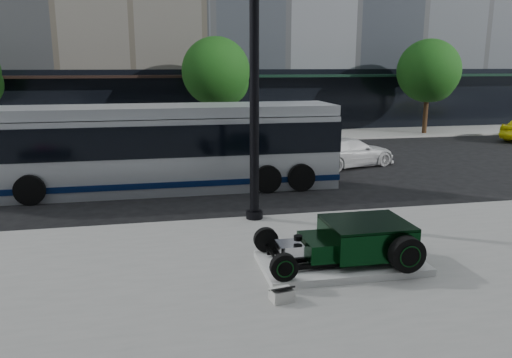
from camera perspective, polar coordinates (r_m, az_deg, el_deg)
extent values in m
plane|color=black|center=(16.02, -2.13, -2.61)|extent=(120.00, 120.00, 0.00)
cube|color=gray|center=(29.64, -6.64, 4.66)|extent=(70.00, 4.00, 0.12)
cube|color=black|center=(32.38, -25.18, 7.68)|extent=(22.00, 0.50, 4.00)
cube|color=black|center=(35.12, 14.82, 8.79)|extent=(24.00, 0.50, 4.00)
cube|color=black|center=(31.72, -25.70, 10.46)|extent=(22.00, 1.60, 0.15)
cube|color=black|center=(34.52, 15.42, 11.36)|extent=(24.00, 1.60, 0.15)
cylinder|color=black|center=(28.59, -4.51, 7.15)|extent=(0.28, 0.28, 2.60)
sphere|color=black|center=(28.44, -4.61, 12.17)|extent=(3.80, 3.80, 3.80)
sphere|color=black|center=(28.84, -3.45, 11.00)|extent=(2.60, 2.60, 2.60)
cylinder|color=black|center=(32.83, 18.81, 7.26)|extent=(0.28, 0.28, 2.60)
sphere|color=black|center=(32.71, 19.13, 11.61)|extent=(3.80, 3.80, 3.80)
sphere|color=black|center=(33.28, 19.70, 10.54)|extent=(2.60, 2.60, 2.60)
cube|color=silver|center=(10.87, 9.63, -9.41)|extent=(3.40, 1.80, 0.15)
cube|color=black|center=(10.42, 10.57, -9.42)|extent=(3.00, 0.08, 0.10)
cube|color=black|center=(11.20, 8.84, -7.74)|extent=(3.00, 0.08, 0.10)
cube|color=black|center=(10.89, 12.46, -6.54)|extent=(1.70, 1.45, 0.62)
cube|color=black|center=(10.79, 12.54, -4.89)|extent=(1.70, 1.45, 0.06)
cube|color=black|center=(10.55, 6.90, -7.67)|extent=(0.55, 1.05, 0.38)
cube|color=silver|center=(10.41, 3.99, -8.18)|extent=(0.55, 0.55, 0.34)
cylinder|color=black|center=(10.36, 4.82, -6.72)|extent=(0.18, 0.18, 0.10)
cylinder|color=black|center=(10.37, 2.10, -8.95)|extent=(0.06, 1.55, 0.06)
cylinder|color=black|center=(10.42, 16.88, -8.24)|extent=(0.72, 0.24, 0.72)
cylinder|color=black|center=(10.32, 17.21, -8.47)|extent=(0.37, 0.02, 0.37)
torus|color=#0A3912|center=(10.31, 17.24, -8.50)|extent=(0.44, 0.02, 0.44)
cylinder|color=black|center=(11.85, 12.99, -5.42)|extent=(0.72, 0.24, 0.72)
cylinder|color=black|center=(11.96, 12.74, -5.24)|extent=(0.37, 0.02, 0.37)
torus|color=#0A3912|center=(11.97, 12.72, -5.22)|extent=(0.44, 0.02, 0.44)
cylinder|color=black|center=(9.63, 3.22, -10.04)|extent=(0.54, 0.16, 0.54)
cylinder|color=black|center=(9.56, 3.35, -10.23)|extent=(0.28, 0.02, 0.28)
torus|color=#0A3912|center=(9.54, 3.37, -10.26)|extent=(0.34, 0.02, 0.34)
cylinder|color=black|center=(11.04, 1.14, -6.95)|extent=(0.54, 0.16, 0.54)
cylinder|color=black|center=(11.12, 1.04, -6.80)|extent=(0.28, 0.02, 0.28)
torus|color=#0A3912|center=(11.13, 1.03, -6.78)|extent=(0.34, 0.02, 0.34)
cube|color=silver|center=(9.27, 2.97, -13.10)|extent=(0.45, 0.37, 0.22)
cube|color=black|center=(9.22, 2.98, -12.40)|extent=(0.44, 0.35, 0.15)
cylinder|color=black|center=(13.29, -0.19, 13.02)|extent=(0.25, 0.25, 8.39)
cylinder|color=black|center=(13.90, -0.18, -4.08)|extent=(0.46, 0.46, 0.21)
cube|color=#B8BCC2|center=(17.74, -10.43, 2.94)|extent=(12.00, 2.55, 2.55)
cube|color=#081B49|center=(17.91, -10.32, 0.24)|extent=(12.05, 2.60, 0.20)
cube|color=black|center=(17.66, -10.50, 4.78)|extent=(12.05, 2.60, 1.05)
cube|color=#B8BCC2|center=(17.55, -10.63, 7.68)|extent=(12.00, 2.40, 0.35)
cube|color=black|center=(18.80, 8.28, 4.42)|extent=(0.06, 2.30, 1.70)
cylinder|color=black|center=(17.07, -24.43, -1.14)|extent=(0.96, 0.28, 0.96)
cylinder|color=black|center=(19.56, -22.82, 0.68)|extent=(0.96, 0.28, 0.96)
cylinder|color=black|center=(17.04, 1.29, 0.01)|extent=(0.96, 0.28, 0.96)
cylinder|color=black|center=(19.52, -0.41, 1.69)|extent=(0.96, 0.28, 0.96)
cylinder|color=black|center=(17.34, 5.16, 0.19)|extent=(0.96, 0.28, 0.96)
cylinder|color=black|center=(19.79, 3.00, 1.82)|extent=(0.96, 0.28, 0.96)
imported|color=silver|center=(21.80, 10.55, 3.03)|extent=(4.59, 2.91, 1.24)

